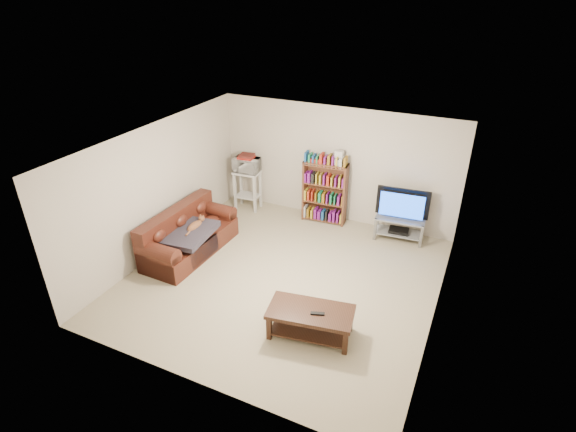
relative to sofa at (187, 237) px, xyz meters
The scene contains 19 objects.
floor 2.03m from the sofa, ahead, with size 5.00×5.00×0.00m, color #B9AC89.
ceiling 2.90m from the sofa, ahead, with size 5.00×5.00×0.00m, color white.
wall_back 3.31m from the sofa, 50.99° to the left, with size 5.00×5.00×0.00m, color beige.
wall_front 3.35m from the sofa, 51.58° to the right, with size 5.00×5.00×0.00m, color beige.
wall_left 1.03m from the sofa, behind, with size 5.00×5.00×0.00m, color beige.
wall_right 4.59m from the sofa, ahead, with size 5.00×5.00×0.00m, color beige.
sofa is the anchor object (origin of this frame).
blanket 0.30m from the sofa, 38.89° to the right, with size 0.76×0.98×0.10m, color #302B36.
cat 0.32m from the sofa, 12.61° to the left, with size 0.21×0.54×0.16m, color brown, non-canonical shape.
coffee_table 3.14m from the sofa, 20.45° to the right, with size 1.29×0.79×0.44m.
remote 3.27m from the sofa, 20.33° to the right, with size 0.20×0.05×0.02m, color black.
tv_stand 4.08m from the sofa, 31.26° to the left, with size 0.97×0.50×0.47m.
television 4.11m from the sofa, 31.26° to the left, with size 1.01×0.13×0.58m, color black.
dvd_player 4.09m from the sofa, 31.26° to the left, with size 0.37×0.26×0.06m, color black.
bookshelf 2.93m from the sofa, 49.68° to the left, with size 0.92×0.34×1.31m.
shelf_clutter 3.19m from the sofa, 48.50° to the left, with size 0.67×0.24×0.28m.
microwave_stand 2.09m from the sofa, 86.19° to the left, with size 0.58×0.45×0.88m.
microwave 2.19m from the sofa, 86.19° to the left, with size 0.54×0.37×0.30m, color silver.
game_boxes 2.26m from the sofa, 86.19° to the left, with size 0.32×0.28×0.05m, color maroon.
Camera 1 is at (2.74, -5.69, 4.58)m, focal length 28.00 mm.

